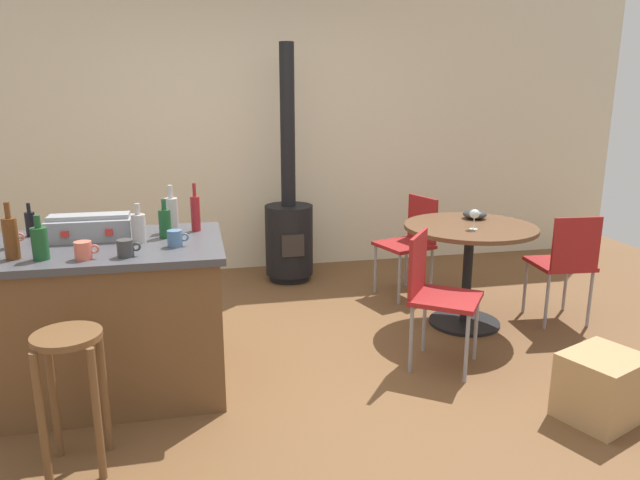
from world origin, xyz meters
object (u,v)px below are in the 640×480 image
at_px(wood_stove, 289,225).
at_px(cup_3, 84,250).
at_px(wooden_stool, 71,374).
at_px(cardboard_box, 602,387).
at_px(bottle_0, 30,223).
at_px(bottle_4, 11,237).
at_px(cup_2, 126,248).
at_px(bottle_6, 172,214).
at_px(bottle_2, 195,213).
at_px(bottle_3, 165,223).
at_px(toolbox, 90,228).
at_px(cup_0, 175,238).
at_px(dining_table, 469,249).
at_px(cup_1, 11,238).
at_px(bottle_5, 139,228).
at_px(bottle_1, 40,243).
at_px(kitchen_island, 111,317).
at_px(folding_chair_far, 435,290).
at_px(folding_chair_left, 565,260).
at_px(wine_glass, 474,215).
at_px(folding_chair_near, 411,238).

relative_size(wood_stove, cup_3, 17.40).
xyz_separation_m(wooden_stool, cardboard_box, (2.66, -0.14, -0.29)).
bearing_deg(bottle_0, bottle_4, -85.98).
bearing_deg(cup_2, bottle_6, 67.76).
height_order(bottle_2, bottle_3, bottle_2).
distance_m(toolbox, cup_0, 0.55).
relative_size(dining_table, cup_1, 8.81).
bearing_deg(cardboard_box, dining_table, 95.07).
relative_size(toolbox, bottle_5, 2.08).
bearing_deg(bottle_5, cup_2, -98.62).
xyz_separation_m(bottle_1, cup_1, (-0.21, 0.27, -0.03)).
xyz_separation_m(bottle_2, cup_2, (-0.36, -0.52, -0.07)).
bearing_deg(wood_stove, bottle_4, -130.33).
distance_m(bottle_1, cup_1, 0.35).
relative_size(kitchen_island, folding_chair_far, 1.52).
height_order(kitchen_island, folding_chair_left, kitchen_island).
distance_m(wooden_stool, bottle_5, 0.94).
bearing_deg(bottle_6, bottle_2, -5.69).
bearing_deg(kitchen_island, wine_glass, 8.22).
xyz_separation_m(bottle_0, bottle_5, (0.64, -0.30, 0.01)).
distance_m(folding_chair_left, wine_glass, 0.84).
xyz_separation_m(wood_stove, bottle_2, (-0.83, -1.62, 0.48)).
bearing_deg(cup_0, bottle_0, 152.85).
height_order(folding_chair_left, bottle_6, bottle_6).
distance_m(folding_chair_near, bottle_6, 2.22).
height_order(folding_chair_left, wine_glass, wine_glass).
bearing_deg(folding_chair_left, bottle_1, -169.99).
bearing_deg(bottle_3, bottle_6, 76.76).
distance_m(folding_chair_near, wood_stove, 1.13).
relative_size(bottle_1, cup_0, 1.95).
xyz_separation_m(bottle_0, cup_3, (0.39, -0.59, -0.03)).
bearing_deg(bottle_6, cup_0, -85.97).
height_order(folding_chair_far, bottle_2, bottle_2).
bearing_deg(cup_2, dining_table, 18.52).
relative_size(wooden_stool, bottle_6, 2.37).
xyz_separation_m(dining_table, cardboard_box, (0.12, -1.37, -0.40)).
distance_m(kitchen_island, wine_glass, 2.49).
relative_size(wood_stove, bottle_1, 9.29).
bearing_deg(bottle_3, kitchen_island, -166.06).
bearing_deg(cup_0, bottle_4, -174.15).
xyz_separation_m(bottle_3, cup_2, (-0.18, -0.38, -0.04)).
height_order(wooden_stool, folding_chair_far, folding_chair_far).
distance_m(bottle_6, cup_3, 0.68).
distance_m(dining_table, bottle_2, 2.01).
bearing_deg(wood_stove, toolbox, -129.93).
bearing_deg(folding_chair_left, bottle_2, -177.27).
height_order(toolbox, bottle_6, bottle_6).
distance_m(folding_chair_far, bottle_0, 2.47).
bearing_deg(bottle_4, folding_chair_near, 28.14).
height_order(dining_table, bottle_4, bottle_4).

